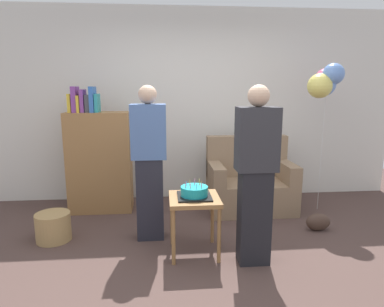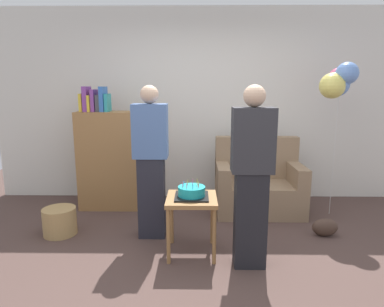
% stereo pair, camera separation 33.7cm
% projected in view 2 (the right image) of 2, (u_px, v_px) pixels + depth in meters
% --- Properties ---
extents(ground_plane, '(8.00, 8.00, 0.00)m').
position_uv_depth(ground_plane, '(206.00, 265.00, 3.08)').
color(ground_plane, '#4C3833').
extents(wall_back, '(6.00, 0.10, 2.70)m').
position_uv_depth(wall_back, '(203.00, 106.00, 4.83)').
color(wall_back, silver).
rests_on(wall_back, ground_plane).
extents(couch, '(1.10, 0.70, 0.96)m').
position_uv_depth(couch, '(258.00, 186.00, 4.39)').
color(couch, '#8C7054').
rests_on(couch, ground_plane).
extents(bookshelf, '(0.80, 0.36, 1.62)m').
position_uv_depth(bookshelf, '(109.00, 158.00, 4.46)').
color(bookshelf, olive).
rests_on(bookshelf, ground_plane).
extents(side_table, '(0.48, 0.48, 0.57)m').
position_uv_depth(side_table, '(192.00, 206.00, 3.22)').
color(side_table, olive).
rests_on(side_table, ground_plane).
extents(birthday_cake, '(0.32, 0.32, 0.17)m').
position_uv_depth(birthday_cake, '(192.00, 192.00, 3.19)').
color(birthday_cake, black).
rests_on(birthday_cake, side_table).
extents(person_blowing_candles, '(0.36, 0.22, 1.63)m').
position_uv_depth(person_blowing_candles, '(151.00, 162.00, 3.54)').
color(person_blowing_candles, '#23232D').
rests_on(person_blowing_candles, ground_plane).
extents(person_holding_cake, '(0.36, 0.22, 1.63)m').
position_uv_depth(person_holding_cake, '(252.00, 177.00, 2.93)').
color(person_holding_cake, black).
rests_on(person_holding_cake, ground_plane).
extents(wicker_basket, '(0.36, 0.36, 0.30)m').
position_uv_depth(wicker_basket, '(60.00, 221.00, 3.70)').
color(wicker_basket, '#A88451').
rests_on(wicker_basket, ground_plane).
extents(handbag, '(0.28, 0.14, 0.20)m').
position_uv_depth(handbag, '(325.00, 227.00, 3.67)').
color(handbag, '#473328').
rests_on(handbag, ground_plane).
extents(balloon_bunch, '(0.44, 0.37, 1.90)m').
position_uv_depth(balloon_bunch, '(338.00, 81.00, 4.02)').
color(balloon_bunch, silver).
rests_on(balloon_bunch, ground_plane).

